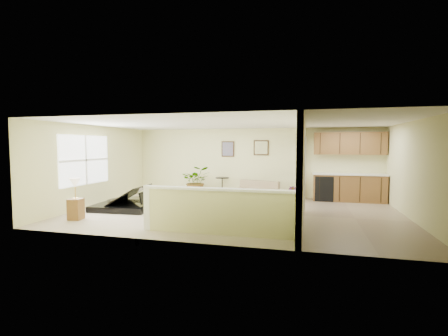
% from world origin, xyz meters
% --- Properties ---
extents(floor, '(9.00, 9.00, 0.00)m').
position_xyz_m(floor, '(0.00, 0.00, 0.00)').
color(floor, '#C0B095').
rests_on(floor, ground).
extents(back_wall, '(9.00, 0.04, 2.50)m').
position_xyz_m(back_wall, '(0.00, 3.00, 1.25)').
color(back_wall, '#EEECA2').
rests_on(back_wall, floor).
extents(front_wall, '(9.00, 0.04, 2.50)m').
position_xyz_m(front_wall, '(0.00, -3.00, 1.25)').
color(front_wall, '#EEECA2').
rests_on(front_wall, floor).
extents(left_wall, '(0.04, 6.00, 2.50)m').
position_xyz_m(left_wall, '(-4.50, 0.00, 1.25)').
color(left_wall, '#EEECA2').
rests_on(left_wall, floor).
extents(right_wall, '(0.04, 6.00, 2.50)m').
position_xyz_m(right_wall, '(4.50, 0.00, 1.25)').
color(right_wall, '#EEECA2').
rests_on(right_wall, floor).
extents(ceiling, '(9.00, 6.00, 0.04)m').
position_xyz_m(ceiling, '(0.00, 0.00, 2.50)').
color(ceiling, white).
rests_on(ceiling, back_wall).
extents(kitchen_vinyl, '(2.70, 6.00, 0.01)m').
position_xyz_m(kitchen_vinyl, '(3.15, 0.00, 0.00)').
color(kitchen_vinyl, gray).
rests_on(kitchen_vinyl, floor).
extents(interior_partition, '(0.18, 5.99, 2.50)m').
position_xyz_m(interior_partition, '(1.80, 0.25, 1.22)').
color(interior_partition, '#EEECA2').
rests_on(interior_partition, floor).
extents(pony_half_wall, '(3.42, 0.22, 1.00)m').
position_xyz_m(pony_half_wall, '(0.08, -2.30, 0.52)').
color(pony_half_wall, '#EEECA2').
rests_on(pony_half_wall, floor).
extents(left_window, '(0.05, 2.15, 1.45)m').
position_xyz_m(left_window, '(-4.49, -0.50, 1.45)').
color(left_window, white).
rests_on(left_window, left_wall).
extents(wall_art_left, '(0.48, 0.04, 0.58)m').
position_xyz_m(wall_art_left, '(-0.95, 2.97, 1.75)').
color(wall_art_left, '#3D2A16').
rests_on(wall_art_left, back_wall).
extents(wall_mirror, '(0.55, 0.04, 0.55)m').
position_xyz_m(wall_mirror, '(0.30, 2.97, 1.80)').
color(wall_mirror, '#3D2A16').
rests_on(wall_mirror, back_wall).
extents(kitchen_cabinets, '(2.36, 0.65, 2.33)m').
position_xyz_m(kitchen_cabinets, '(3.19, 2.73, 0.87)').
color(kitchen_cabinets, brown).
rests_on(kitchen_cabinets, floor).
extents(piano, '(2.01, 2.09, 1.56)m').
position_xyz_m(piano, '(-3.31, -0.19, 0.65)').
color(piano, black).
rests_on(piano, floor).
extents(piano_bench, '(0.49, 0.72, 0.44)m').
position_xyz_m(piano_bench, '(-1.98, -0.28, 0.22)').
color(piano_bench, black).
rests_on(piano_bench, floor).
extents(loveseat, '(1.75, 1.29, 0.85)m').
position_xyz_m(loveseat, '(0.21, 2.25, 0.32)').
color(loveseat, tan).
rests_on(loveseat, floor).
extents(accent_table, '(0.49, 0.49, 0.71)m').
position_xyz_m(accent_table, '(-1.08, 2.65, 0.45)').
color(accent_table, black).
rests_on(accent_table, floor).
extents(palm_plant, '(1.26, 1.19, 1.13)m').
position_xyz_m(palm_plant, '(-2.03, 2.47, 0.55)').
color(palm_plant, black).
rests_on(palm_plant, floor).
extents(small_plant, '(0.28, 0.28, 0.49)m').
position_xyz_m(small_plant, '(1.45, 2.42, 0.21)').
color(small_plant, black).
rests_on(small_plant, floor).
extents(lamp_stand, '(0.34, 0.34, 1.06)m').
position_xyz_m(lamp_stand, '(-3.75, -1.86, 0.45)').
color(lamp_stand, brown).
rests_on(lamp_stand, floor).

